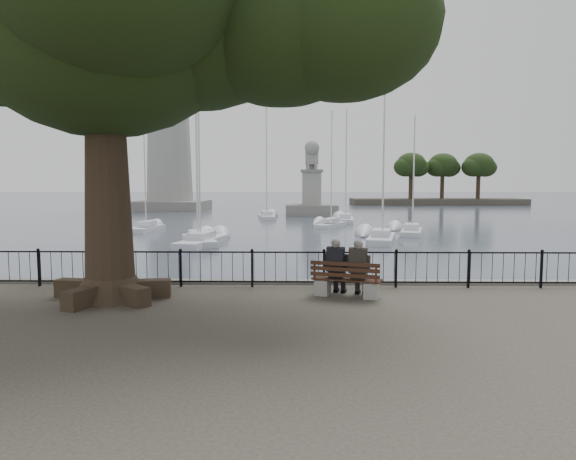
{
  "coord_description": "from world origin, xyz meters",
  "views": [
    {
      "loc": [
        0.24,
        -11.6,
        2.91
      ],
      "look_at": [
        0.0,
        2.5,
        1.6
      ],
      "focal_mm": 32.0,
      "sensor_mm": 36.0,
      "label": 1
    }
  ],
  "objects_px": {
    "bench": "(346,284)",
    "lion_monument": "(312,197)",
    "person_right": "(359,270)",
    "lighthouse": "(169,116)",
    "tree": "(145,11)",
    "person_left": "(337,269)"
  },
  "relations": [
    {
      "from": "person_right",
      "to": "lighthouse",
      "type": "relative_size",
      "value": 0.05
    },
    {
      "from": "tree",
      "to": "lighthouse",
      "type": "height_order",
      "value": "lighthouse"
    },
    {
      "from": "person_left",
      "to": "person_right",
      "type": "distance_m",
      "value": 0.58
    },
    {
      "from": "bench",
      "to": "person_left",
      "type": "distance_m",
      "value": 0.46
    },
    {
      "from": "lighthouse",
      "to": "person_right",
      "type": "bearing_deg",
      "value": -71.9
    },
    {
      "from": "lighthouse",
      "to": "lion_monument",
      "type": "distance_m",
      "value": 25.85
    },
    {
      "from": "lighthouse",
      "to": "lion_monument",
      "type": "bearing_deg",
      "value": -31.11
    },
    {
      "from": "person_right",
      "to": "lion_monument",
      "type": "distance_m",
      "value": 48.62
    },
    {
      "from": "person_right",
      "to": "lighthouse",
      "type": "bearing_deg",
      "value": 108.1
    },
    {
      "from": "bench",
      "to": "tree",
      "type": "relative_size",
      "value": 0.14
    },
    {
      "from": "bench",
      "to": "lion_monument",
      "type": "height_order",
      "value": "lion_monument"
    },
    {
      "from": "person_right",
      "to": "lion_monument",
      "type": "height_order",
      "value": "lion_monument"
    },
    {
      "from": "lion_monument",
      "to": "person_left",
      "type": "bearing_deg",
      "value": -90.85
    },
    {
      "from": "person_left",
      "to": "person_right",
      "type": "height_order",
      "value": "same"
    },
    {
      "from": "bench",
      "to": "lighthouse",
      "type": "bearing_deg",
      "value": 107.82
    },
    {
      "from": "person_right",
      "to": "lion_monument",
      "type": "xyz_separation_m",
      "value": [
        0.17,
        48.62,
        0.56
      ]
    },
    {
      "from": "bench",
      "to": "lion_monument",
      "type": "bearing_deg",
      "value": 89.42
    },
    {
      "from": "tree",
      "to": "lighthouse",
      "type": "bearing_deg",
      "value": 103.47
    },
    {
      "from": "lighthouse",
      "to": "tree",
      "type": "bearing_deg",
      "value": -76.53
    },
    {
      "from": "bench",
      "to": "lighthouse",
      "type": "height_order",
      "value": "lighthouse"
    },
    {
      "from": "lion_monument",
      "to": "bench",
      "type": "bearing_deg",
      "value": -90.58
    },
    {
      "from": "person_left",
      "to": "lion_monument",
      "type": "distance_m",
      "value": 48.44
    }
  ]
}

